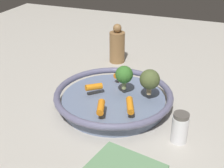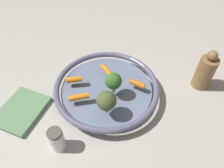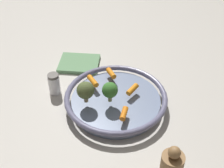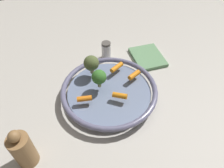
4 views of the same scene
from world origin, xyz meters
name	(u,v)px [view 1 (image 1 of 4)]	position (x,y,z in m)	size (l,w,h in m)	color
ground_plane	(113,106)	(0.00, 0.00, 0.00)	(1.90, 1.90, 0.00)	#B7B2A8
serving_bowl	(113,98)	(0.00, 0.00, 0.03)	(0.32, 0.32, 0.05)	slate
baby_carrot_right	(130,105)	(-0.07, 0.06, 0.06)	(0.02, 0.02, 0.06)	orange
baby_carrot_left	(121,74)	(0.01, -0.09, 0.06)	(0.02, 0.02, 0.05)	orange
baby_carrot_near_rim	(101,107)	(-0.01, 0.10, 0.06)	(0.02, 0.02, 0.05)	orange
baby_carrot_center	(94,87)	(0.05, 0.01, 0.06)	(0.02, 0.02, 0.05)	orange
broccoli_floret_small	(124,75)	(-0.02, -0.03, 0.09)	(0.05, 0.05, 0.07)	#9AA666
broccoli_floret_edge	(150,80)	(-0.09, -0.02, 0.09)	(0.05, 0.05, 0.07)	tan
salt_shaker	(180,128)	(-0.19, 0.09, 0.04)	(0.04, 0.04, 0.07)	white
pepper_mill	(117,46)	(0.10, -0.29, 0.06)	(0.05, 0.05, 0.14)	olive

